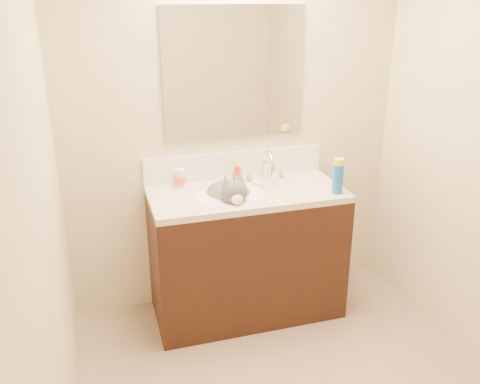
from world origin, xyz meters
TOP-DOWN VIEW (x-y plane):
  - room_shell at (0.00, 0.00)m, footprint 2.24×2.54m
  - vanity_cabinet at (0.00, 0.97)m, footprint 1.20×0.55m
  - counter_slab at (0.00, 0.97)m, footprint 1.20×0.55m
  - basin at (-0.12, 0.94)m, footprint 0.45×0.36m
  - faucet at (0.18, 1.11)m, footprint 0.28×0.20m
  - cat at (-0.11, 0.97)m, footprint 0.34×0.42m
  - backsplash at (0.00, 1.24)m, footprint 1.20×0.02m
  - mirror at (0.00, 1.24)m, footprint 0.90×0.02m
  - pill_bottle at (-0.38, 1.17)m, footprint 0.08×0.08m
  - pill_label at (-0.38, 1.17)m, footprint 0.08×0.08m
  - silver_jar at (-0.02, 1.16)m, footprint 0.06×0.06m
  - amber_bottle at (-0.01, 1.16)m, footprint 0.05×0.05m
  - toothbrush at (0.11, 1.01)m, footprint 0.06×0.15m
  - toothbrush_head at (0.11, 1.01)m, footprint 0.02×0.03m
  - spray_can at (0.52, 0.79)m, footprint 0.09×0.09m
  - spray_cap at (0.52, 0.79)m, footprint 0.08×0.08m

SIDE VIEW (x-z plane):
  - vanity_cabinet at x=0.00m, z-range 0.00..0.82m
  - basin at x=-0.12m, z-range 0.72..0.86m
  - cat at x=-0.11m, z-range 0.67..1.00m
  - counter_slab at x=0.00m, z-range 0.82..0.86m
  - toothbrush at x=0.11m, z-range 0.86..0.87m
  - toothbrush_head at x=0.11m, z-range 0.86..0.87m
  - silver_jar at x=-0.02m, z-range 0.86..0.92m
  - pill_label at x=-0.38m, z-range 0.89..0.93m
  - amber_bottle at x=-0.01m, z-range 0.86..0.97m
  - pill_bottle at x=-0.38m, z-range 0.86..0.98m
  - faucet at x=0.18m, z-range 0.84..1.05m
  - backsplash at x=0.00m, z-range 0.86..1.04m
  - spray_can at x=0.52m, z-range 0.86..1.04m
  - spray_cap at x=0.52m, z-range 1.04..1.08m
  - room_shell at x=0.00m, z-range 0.23..2.75m
  - mirror at x=0.00m, z-range 1.14..1.94m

